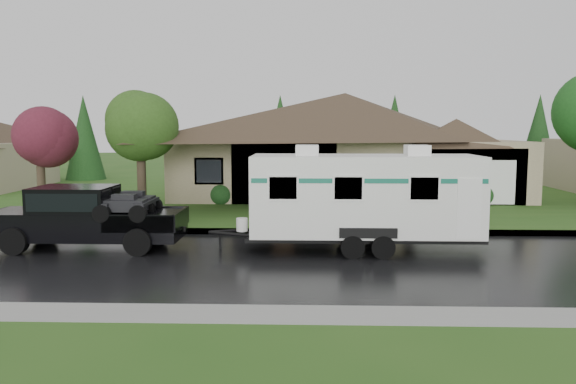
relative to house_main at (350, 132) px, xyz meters
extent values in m
plane|color=#2B561A|center=(-2.29, -13.84, -3.59)|extent=(140.00, 140.00, 0.00)
cube|color=black|center=(-2.29, -15.84, -3.59)|extent=(140.00, 8.00, 0.01)
cube|color=gray|center=(-2.29, -11.59, -3.52)|extent=(140.00, 0.50, 0.15)
cube|color=#2B561A|center=(-2.29, 1.16, -3.52)|extent=(140.00, 26.00, 0.15)
cube|color=gray|center=(-0.29, 0.16, -1.94)|extent=(18.00, 10.00, 3.00)
pyramid|color=#3D2D21|center=(-0.29, 0.16, 2.16)|extent=(19.44, 10.80, 2.60)
cube|color=gray|center=(5.11, -2.84, -2.09)|extent=(5.76, 4.00, 2.70)
cylinder|color=#382B1E|center=(-9.48, -7.96, -2.28)|extent=(0.38, 0.38, 2.32)
sphere|color=#37611F|center=(-9.48, -7.96, 0.26)|extent=(3.20, 3.20, 3.20)
cylinder|color=#382B1E|center=(-13.93, -7.75, -2.43)|extent=(0.35, 0.35, 2.02)
sphere|color=maroon|center=(-13.93, -7.75, -0.22)|extent=(2.79, 2.79, 2.79)
sphere|color=#143814|center=(-6.59, -4.54, -2.94)|extent=(1.00, 1.00, 1.00)
sphere|color=#143814|center=(-2.39, -4.54, -2.94)|extent=(1.00, 1.00, 1.00)
sphere|color=#143814|center=(1.81, -4.54, -2.94)|extent=(1.00, 1.00, 1.00)
sphere|color=#143814|center=(6.01, -4.54, -2.94)|extent=(1.00, 1.00, 1.00)
cube|color=black|center=(-9.36, -14.28, -2.82)|extent=(5.94, 1.98, 0.85)
cube|color=black|center=(-11.54, -14.28, -2.55)|extent=(1.58, 1.93, 0.35)
cube|color=black|center=(-9.76, -14.28, -2.06)|extent=(2.37, 1.86, 0.89)
cube|color=black|center=(-9.76, -14.28, -2.01)|extent=(2.18, 1.90, 0.54)
cube|color=black|center=(-7.48, -14.28, -2.62)|extent=(2.18, 1.88, 0.06)
cylinder|color=black|center=(-11.24, -15.25, -3.18)|extent=(0.83, 0.32, 0.83)
cylinder|color=black|center=(-11.24, -13.31, -3.18)|extent=(0.83, 0.32, 0.83)
cylinder|color=black|center=(-7.48, -15.25, -3.18)|extent=(0.83, 0.32, 0.83)
cylinder|color=black|center=(-7.48, -13.31, -3.18)|extent=(0.83, 0.32, 0.83)
cube|color=silver|center=(-0.66, -14.28, -1.83)|extent=(6.93, 2.37, 2.42)
cube|color=black|center=(-0.66, -14.28, -3.20)|extent=(7.32, 1.19, 0.14)
cube|color=#0D5F49|center=(-0.66, -14.28, -1.30)|extent=(6.79, 2.39, 0.14)
cube|color=white|center=(-2.44, -14.28, -0.46)|extent=(0.69, 0.79, 0.32)
cube|color=white|center=(0.92, -14.28, -0.46)|extent=(0.69, 0.79, 0.32)
cylinder|color=black|center=(-1.11, -15.45, -3.24)|extent=(0.69, 0.24, 0.69)
cylinder|color=black|center=(-1.11, -13.12, -3.24)|extent=(0.69, 0.24, 0.69)
cylinder|color=black|center=(-0.21, -15.45, -3.24)|extent=(0.69, 0.24, 0.69)
cylinder|color=black|center=(-0.21, -13.12, -3.24)|extent=(0.69, 0.24, 0.69)
camera|label=1|loc=(-2.47, -31.56, 0.20)|focal=35.00mm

